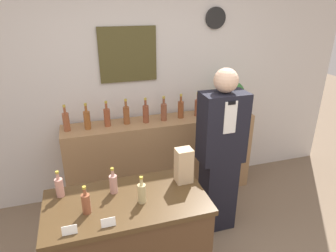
{
  "coord_description": "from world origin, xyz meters",
  "views": [
    {
      "loc": [
        -0.67,
        -1.25,
        2.21
      ],
      "look_at": [
        0.06,
        1.12,
        1.16
      ],
      "focal_mm": 32.0,
      "sensor_mm": 36.0,
      "label": 1
    }
  ],
  "objects": [
    {
      "name": "back_wall",
      "position": [
        0.0,
        2.0,
        1.35
      ],
      "size": [
        5.2,
        0.09,
        2.7
      ],
      "color": "silver",
      "rests_on": "ground_plane"
    },
    {
      "name": "back_shelf",
      "position": [
        0.18,
        1.75,
        0.48
      ],
      "size": [
        2.17,
        0.38,
        0.96
      ],
      "color": "#9E754C",
      "rests_on": "ground_plane"
    },
    {
      "name": "display_counter",
      "position": [
        -0.43,
        0.5,
        0.45
      ],
      "size": [
        1.14,
        0.6,
        0.91
      ],
      "color": "#4C331E",
      "rests_on": "ground_plane"
    },
    {
      "name": "shopkeeper",
      "position": [
        0.56,
        1.03,
        0.83
      ],
      "size": [
        0.42,
        0.27,
        1.67
      ],
      "color": "black",
      "rests_on": "ground_plane"
    },
    {
      "name": "potted_plant",
      "position": [
        1.04,
        1.74,
        1.16
      ],
      "size": [
        0.28,
        0.28,
        0.38
      ],
      "color": "#B27047",
      "rests_on": "back_shelf"
    },
    {
      "name": "paper_bag",
      "position": [
        0.03,
        0.6,
        1.04
      ],
      "size": [
        0.13,
        0.11,
        0.28
      ],
      "color": "tan",
      "rests_on": "display_counter"
    },
    {
      "name": "price_card_left",
      "position": [
        -0.82,
        0.27,
        0.93
      ],
      "size": [
        0.09,
        0.02,
        0.06
      ],
      "color": "white",
      "rests_on": "display_counter"
    },
    {
      "name": "price_card_right",
      "position": [
        -0.59,
        0.27,
        0.93
      ],
      "size": [
        0.09,
        0.02,
        0.06
      ],
      "color": "white",
      "rests_on": "display_counter"
    },
    {
      "name": "counter_bottle_0",
      "position": [
        -0.88,
        0.69,
        0.98
      ],
      "size": [
        0.06,
        0.06,
        0.2
      ],
      "color": "tan",
      "rests_on": "display_counter"
    },
    {
      "name": "counter_bottle_1",
      "position": [
        -0.71,
        0.44,
        0.98
      ],
      "size": [
        0.06,
        0.06,
        0.2
      ],
      "color": "brown",
      "rests_on": "display_counter"
    },
    {
      "name": "counter_bottle_2",
      "position": [
        -0.51,
        0.62,
        0.98
      ],
      "size": [
        0.06,
        0.06,
        0.2
      ],
      "color": "tan",
      "rests_on": "display_counter"
    },
    {
      "name": "counter_bottle_3",
      "position": [
        -0.33,
        0.45,
        0.98
      ],
      "size": [
        0.06,
        0.06,
        0.2
      ],
      "color": "tan",
      "rests_on": "display_counter"
    },
    {
      "name": "shelf_bottle_0",
      "position": [
        -0.83,
        1.76,
        1.06
      ],
      "size": [
        0.07,
        0.07,
        0.28
      ],
      "color": "brown",
      "rests_on": "back_shelf"
    },
    {
      "name": "shelf_bottle_1",
      "position": [
        -0.62,
        1.74,
        1.06
      ],
      "size": [
        0.07,
        0.07,
        0.28
      ],
      "color": "brown",
      "rests_on": "back_shelf"
    },
    {
      "name": "shelf_bottle_2",
      "position": [
        -0.42,
        1.76,
        1.06
      ],
      "size": [
        0.07,
        0.07,
        0.28
      ],
      "color": "brown",
      "rests_on": "back_shelf"
    },
    {
      "name": "shelf_bottle_3",
      "position": [
        -0.21,
        1.76,
        1.06
      ],
      "size": [
        0.07,
        0.07,
        0.28
      ],
      "color": "brown",
      "rests_on": "back_shelf"
    },
    {
      "name": "shelf_bottle_4",
      "position": [
        -0.0,
        1.74,
        1.06
      ],
      "size": [
        0.07,
        0.07,
        0.28
      ],
      "color": "brown",
      "rests_on": "back_shelf"
    },
    {
      "name": "shelf_bottle_5",
      "position": [
        0.2,
        1.74,
        1.06
      ],
      "size": [
        0.07,
        0.07,
        0.28
      ],
      "color": "brown",
      "rests_on": "back_shelf"
    },
    {
      "name": "shelf_bottle_6",
      "position": [
        0.41,
        1.76,
        1.06
      ],
      "size": [
        0.07,
        0.07,
        0.28
      ],
      "color": "brown",
      "rests_on": "back_shelf"
    },
    {
      "name": "shelf_bottle_7",
      "position": [
        0.62,
        1.77,
        1.06
      ],
      "size": [
        0.07,
        0.07,
        0.28
      ],
      "color": "brown",
      "rests_on": "back_shelf"
    },
    {
      "name": "shelf_bottle_8",
      "position": [
        0.82,
        1.76,
        1.06
      ],
      "size": [
        0.07,
        0.07,
        0.28
      ],
      "color": "brown",
      "rests_on": "back_shelf"
    }
  ]
}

